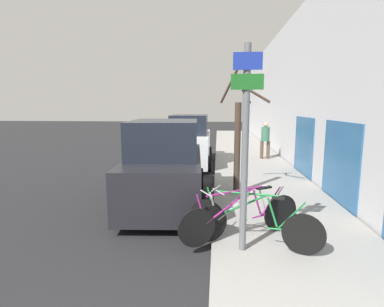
# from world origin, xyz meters

# --- Properties ---
(ground_plane) EXTENTS (80.00, 80.00, 0.00)m
(ground_plane) POSITION_xyz_m (0.00, 11.20, 0.00)
(ground_plane) COLOR black
(sidewalk_curb) EXTENTS (3.20, 32.00, 0.15)m
(sidewalk_curb) POSITION_xyz_m (2.60, 14.00, 0.07)
(sidewalk_curb) COLOR gray
(sidewalk_curb) RESTS_ON ground
(building_facade) EXTENTS (0.23, 32.00, 6.50)m
(building_facade) POSITION_xyz_m (4.35, 13.93, 3.23)
(building_facade) COLOR #BCBCC1
(building_facade) RESTS_ON ground
(signpost) EXTENTS (0.52, 0.14, 3.44)m
(signpost) POSITION_xyz_m (1.54, 4.01, 2.00)
(signpost) COLOR #595B60
(signpost) RESTS_ON sidewalk_curb
(bicycle_0) EXTENTS (2.30, 0.91, 0.98)m
(bicycle_0) POSITION_xyz_m (1.72, 4.22, 0.56)
(bicycle_0) COLOR black
(bicycle_0) RESTS_ON sidewalk_curb
(bicycle_1) EXTENTS (2.23, 1.23, 0.97)m
(bicycle_1) POSITION_xyz_m (1.53, 4.47, 0.56)
(bicycle_1) COLOR black
(bicycle_1) RESTS_ON sidewalk_curb
(bicycle_2) EXTENTS (2.08, 1.10, 0.95)m
(bicycle_2) POSITION_xyz_m (1.69, 4.65, 0.55)
(bicycle_2) COLOR black
(bicycle_2) RESTS_ON sidewalk_curb
(parked_car_0) EXTENTS (2.31, 4.63, 2.26)m
(parked_car_0) POSITION_xyz_m (-0.29, 6.82, 1.02)
(parked_car_0) COLOR black
(parked_car_0) RESTS_ON ground
(parked_car_1) EXTENTS (1.96, 4.59, 2.25)m
(parked_car_1) POSITION_xyz_m (-0.14, 12.32, 1.02)
(parked_car_1) COLOR silver
(parked_car_1) RESTS_ON ground
(pedestrian_near) EXTENTS (0.45, 0.38, 1.73)m
(pedestrian_near) POSITION_xyz_m (3.34, 13.40, 1.15)
(pedestrian_near) COLOR #4C3D2D
(pedestrian_near) RESTS_ON sidewalk_curb
(street_tree) EXTENTS (1.39, 0.91, 3.58)m
(street_tree) POSITION_xyz_m (1.66, 7.56, 1.71)
(street_tree) COLOR #3D2D23
(street_tree) RESTS_ON sidewalk_curb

